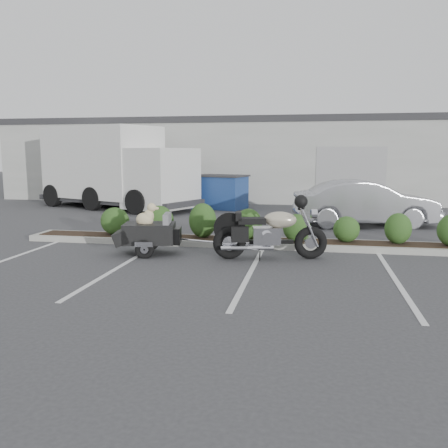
% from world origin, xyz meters
% --- Properties ---
extents(ground, '(90.00, 90.00, 0.00)m').
position_xyz_m(ground, '(0.00, 0.00, 0.00)').
color(ground, '#38383A').
rests_on(ground, ground).
extents(planter_kerb, '(12.00, 1.00, 0.15)m').
position_xyz_m(planter_kerb, '(1.00, 2.20, 0.07)').
color(planter_kerb, '#9E9E93').
rests_on(planter_kerb, ground).
extents(building, '(26.00, 10.00, 4.00)m').
position_xyz_m(building, '(0.00, 17.00, 2.00)').
color(building, '#9EA099').
rests_on(building, ground).
extents(motorcycle, '(2.51, 1.04, 1.45)m').
position_xyz_m(motorcycle, '(1.47, 0.72, 0.58)').
color(motorcycle, black).
rests_on(motorcycle, ground).
extents(pet_trailer, '(2.04, 1.16, 1.20)m').
position_xyz_m(pet_trailer, '(-1.33, 0.74, 0.51)').
color(pet_trailer, black).
rests_on(pet_trailer, ground).
extents(sedan, '(4.64, 2.28, 1.46)m').
position_xyz_m(sedan, '(4.03, 6.07, 0.73)').
color(sedan, '#9D9DA3').
rests_on(sedan, ground).
extents(dumpster, '(2.47, 2.00, 1.41)m').
position_xyz_m(dumpster, '(-1.45, 10.04, 0.72)').
color(dumpster, navy).
rests_on(dumpster, ground).
extents(delivery_truck, '(7.79, 5.10, 3.41)m').
position_xyz_m(delivery_truck, '(-5.82, 9.44, 1.64)').
color(delivery_truck, silver).
rests_on(delivery_truck, ground).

